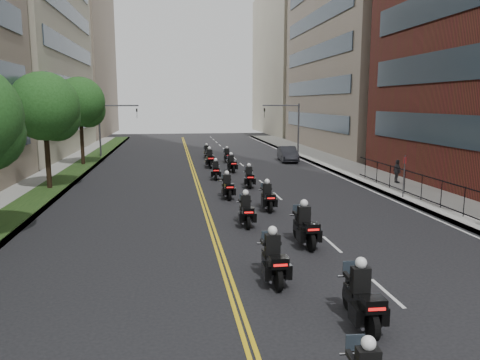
% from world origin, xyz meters
% --- Properties ---
extents(sidewalk_right, '(4.00, 90.00, 0.15)m').
position_xyz_m(sidewalk_right, '(12.00, 25.00, 0.07)').
color(sidewalk_right, gray).
rests_on(sidewalk_right, ground).
extents(sidewalk_left, '(4.00, 90.00, 0.15)m').
position_xyz_m(sidewalk_left, '(-12.00, 25.00, 0.07)').
color(sidewalk_left, gray).
rests_on(sidewalk_left, ground).
extents(grass_strip, '(2.00, 90.00, 0.04)m').
position_xyz_m(grass_strip, '(-11.20, 25.00, 0.17)').
color(grass_strip, black).
rests_on(grass_strip, sidewalk_left).
extents(building_right_tan, '(15.11, 28.00, 30.00)m').
position_xyz_m(building_right_tan, '(21.48, 48.00, 15.00)').
color(building_right_tan, gray).
rests_on(building_right_tan, ground).
extents(building_right_far, '(15.00, 28.00, 26.00)m').
position_xyz_m(building_right_far, '(21.50, 78.00, 13.00)').
color(building_right_far, '#A29983').
rests_on(building_right_far, ground).
extents(building_left_far, '(16.00, 28.00, 26.00)m').
position_xyz_m(building_left_far, '(-22.00, 78.00, 13.00)').
color(building_left_far, gray).
rests_on(building_left_far, ground).
extents(iron_fence, '(0.05, 28.00, 1.50)m').
position_xyz_m(iron_fence, '(11.00, 12.00, 0.90)').
color(iron_fence, black).
rests_on(iron_fence, sidewalk_right).
extents(street_trees, '(4.40, 38.40, 7.98)m').
position_xyz_m(street_trees, '(-11.05, 18.61, 5.13)').
color(street_trees, black).
rests_on(street_trees, ground).
extents(traffic_signal_right, '(4.09, 0.20, 5.60)m').
position_xyz_m(traffic_signal_right, '(9.54, 42.00, 3.70)').
color(traffic_signal_right, '#3F3F44').
rests_on(traffic_signal_right, ground).
extents(traffic_signal_left, '(4.09, 0.20, 5.60)m').
position_xyz_m(traffic_signal_left, '(-9.54, 42.00, 3.70)').
color(traffic_signal_left, '#3F3F44').
rests_on(traffic_signal_left, ground).
extents(motorcycle_1, '(0.57, 2.44, 1.80)m').
position_xyz_m(motorcycle_1, '(1.58, 3.14, 0.71)').
color(motorcycle_1, black).
rests_on(motorcycle_1, ground).
extents(motorcycle_2, '(0.56, 2.46, 1.82)m').
position_xyz_m(motorcycle_2, '(-0.04, 6.41, 0.72)').
color(motorcycle_2, black).
rests_on(motorcycle_2, ground).
extents(motorcycle_3, '(0.60, 2.54, 1.88)m').
position_xyz_m(motorcycle_3, '(2.05, 10.02, 0.74)').
color(motorcycle_3, black).
rests_on(motorcycle_3, ground).
extents(motorcycle_4, '(0.53, 2.29, 1.69)m').
position_xyz_m(motorcycle_4, '(0.18, 13.45, 0.67)').
color(motorcycle_4, black).
rests_on(motorcycle_4, ground).
extents(motorcycle_5, '(0.52, 2.27, 1.68)m').
position_xyz_m(motorcycle_5, '(1.83, 16.42, 0.66)').
color(motorcycle_5, black).
rests_on(motorcycle_5, ground).
extents(motorcycle_6, '(0.57, 2.28, 1.68)m').
position_xyz_m(motorcycle_6, '(0.05, 19.82, 0.66)').
color(motorcycle_6, black).
rests_on(motorcycle_6, ground).
extents(motorcycle_7, '(0.56, 2.22, 1.64)m').
position_xyz_m(motorcycle_7, '(1.97, 23.34, 0.65)').
color(motorcycle_7, black).
rests_on(motorcycle_7, ground).
extents(motorcycle_8, '(0.53, 2.16, 1.60)m').
position_xyz_m(motorcycle_8, '(0.03, 26.98, 0.63)').
color(motorcycle_8, black).
rests_on(motorcycle_8, ground).
extents(motorcycle_9, '(0.62, 2.22, 1.64)m').
position_xyz_m(motorcycle_9, '(1.66, 30.49, 0.65)').
color(motorcycle_9, black).
rests_on(motorcycle_9, ground).
extents(motorcycle_10, '(0.59, 2.53, 1.87)m').
position_xyz_m(motorcycle_10, '(0.09, 33.43, 0.74)').
color(motorcycle_10, black).
rests_on(motorcycle_10, ground).
extents(motorcycle_11, '(0.56, 2.14, 1.58)m').
position_xyz_m(motorcycle_11, '(2.04, 36.72, 0.62)').
color(motorcycle_11, black).
rests_on(motorcycle_11, ground).
extents(motorcycle_12, '(0.61, 2.08, 1.53)m').
position_xyz_m(motorcycle_12, '(0.38, 40.58, 0.61)').
color(motorcycle_12, black).
rests_on(motorcycle_12, ground).
extents(parked_sedan, '(1.91, 4.57, 1.47)m').
position_xyz_m(parked_sedan, '(8.00, 36.64, 0.73)').
color(parked_sedan, black).
rests_on(parked_sedan, ground).
extents(pedestrian_c, '(0.41, 0.96, 1.62)m').
position_xyz_m(pedestrian_c, '(12.36, 22.72, 0.96)').
color(pedestrian_c, '#393A40').
rests_on(pedestrian_c, sidewalk_right).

